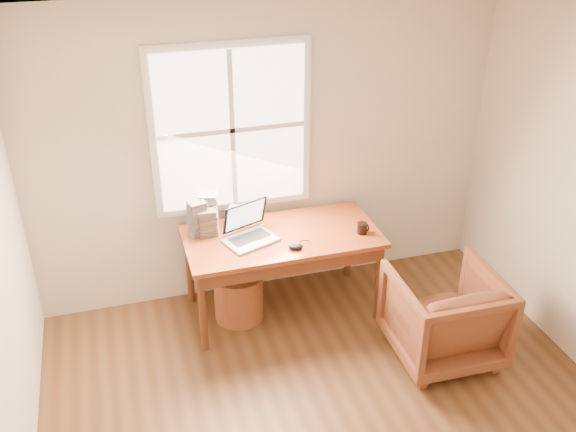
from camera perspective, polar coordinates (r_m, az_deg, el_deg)
The scene contains 11 objects.
room_shell at distance 3.65m, azimuth 6.23°, elevation -6.36°, with size 4.04×4.54×2.64m.
desk at distance 5.28m, azimuth -0.55°, elevation -1.84°, with size 1.60×0.80×0.04m, color brown.
armchair at distance 5.14m, azimuth 13.70°, elevation -8.54°, with size 0.78×0.81×0.73m, color brown.
wicker_stool at distance 5.49m, azimuth -4.40°, elevation -7.12°, with size 0.41×0.41×0.41m, color brown.
laptop at distance 5.10m, azimuth -3.39°, elevation -0.72°, with size 0.43×0.45×0.32m, color #B7B9BE, non-canonical shape.
mouse at distance 5.06m, azimuth 0.67°, elevation -2.75°, with size 0.12×0.07×0.04m, color black.
coffee_mug at distance 5.30m, azimuth 6.59°, elevation -1.08°, with size 0.08×0.08×0.09m, color black.
cd_stack_a at distance 5.34m, azimuth -7.15°, elevation 0.46°, with size 0.16×0.14×0.31m, color #B5B8C2.
cd_stack_b at distance 5.25m, azimuth -7.22°, elevation -0.54°, with size 0.15×0.13×0.23m, color #27262C.
cd_stack_c at distance 5.25m, azimuth -8.05°, elevation -0.18°, with size 0.13×0.12×0.30m, color gray.
cd_stack_d at distance 5.40m, azimuth -4.54°, elevation 0.03°, with size 0.13×0.11×0.16m, color silver.
Camera 1 is at (-1.25, -2.58, 3.39)m, focal length 40.00 mm.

